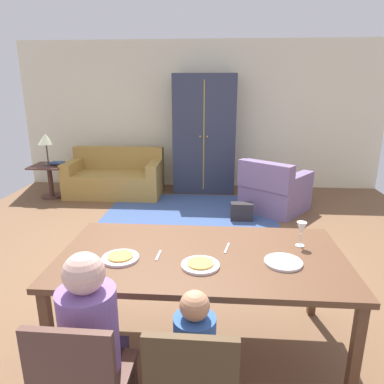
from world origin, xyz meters
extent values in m
cube|color=brown|center=(0.00, 0.41, -0.01)|extent=(6.78, 6.03, 0.02)
cube|color=#EFE7C2|center=(0.00, 3.48, 1.35)|extent=(6.78, 0.10, 2.70)
cube|color=brown|center=(0.26, -1.10, 0.74)|extent=(1.97, 1.04, 0.04)
cube|color=brown|center=(-0.67, -1.56, 0.36)|extent=(0.06, 0.06, 0.72)
cube|color=brown|center=(1.18, -1.56, 0.36)|extent=(0.06, 0.06, 0.72)
cube|color=brown|center=(-0.67, -0.64, 0.36)|extent=(0.06, 0.06, 0.72)
cube|color=brown|center=(1.18, -0.64, 0.36)|extent=(0.06, 0.06, 0.72)
cylinder|color=silver|center=(-0.28, -1.22, 0.77)|extent=(0.25, 0.25, 0.02)
cylinder|color=gold|center=(-0.28, -1.22, 0.78)|extent=(0.17, 0.17, 0.01)
cylinder|color=white|center=(0.26, -1.28, 0.77)|extent=(0.25, 0.25, 0.02)
cylinder|color=gold|center=(0.26, -1.28, 0.78)|extent=(0.17, 0.17, 0.01)
cylinder|color=silver|center=(0.80, -1.20, 0.77)|extent=(0.25, 0.25, 0.02)
cylinder|color=silver|center=(0.97, -0.92, 0.76)|extent=(0.06, 0.06, 0.01)
cylinder|color=silver|center=(0.97, -0.92, 0.81)|extent=(0.01, 0.01, 0.09)
cone|color=silver|center=(0.97, -0.92, 0.90)|extent=(0.07, 0.07, 0.09)
cube|color=silver|center=(-0.04, -1.15, 0.76)|extent=(0.02, 0.15, 0.01)
cube|color=silver|center=(0.44, -1.00, 0.76)|extent=(0.05, 0.17, 0.01)
cube|color=brown|center=(-0.28, -1.90, 0.43)|extent=(0.43, 0.43, 0.04)
cube|color=brown|center=(-0.29, -2.09, 0.66)|extent=(0.42, 0.05, 0.42)
cube|color=brown|center=(-0.46, -1.72, 0.21)|extent=(0.04, 0.04, 0.41)
cylinder|color=#8561AE|center=(-0.28, -1.84, 0.68)|extent=(0.30, 0.30, 0.46)
sphere|color=beige|center=(-0.28, -1.84, 1.00)|extent=(0.21, 0.21, 0.21)
cube|color=#4D361F|center=(0.26, -1.90, 0.43)|extent=(0.42, 0.42, 0.04)
cube|color=#4D361F|center=(0.26, -2.09, 0.66)|extent=(0.42, 0.04, 0.42)
cylinder|color=#315CAF|center=(0.26, -1.84, 0.62)|extent=(0.22, 0.22, 0.33)
sphere|color=tan|center=(0.26, -1.84, 0.85)|extent=(0.15, 0.15, 0.15)
cube|color=#3B5488|center=(-0.05, 1.86, 0.00)|extent=(2.60, 1.80, 0.01)
cube|color=#AE8840|center=(-1.47, 2.66, 0.21)|extent=(1.65, 0.84, 0.42)
cube|color=#AE8840|center=(-1.47, 3.00, 0.62)|extent=(1.65, 0.20, 0.40)
cube|color=#AE8840|center=(-2.21, 2.66, 0.52)|extent=(0.18, 0.84, 0.20)
cube|color=#AE8840|center=(-0.74, 2.66, 0.52)|extent=(0.18, 0.84, 0.20)
cube|color=slate|center=(1.27, 2.06, 0.21)|extent=(1.19, 1.18, 0.42)
cube|color=slate|center=(1.07, 1.79, 0.62)|extent=(0.80, 0.68, 0.40)
cube|color=slate|center=(1.54, 1.86, 0.52)|extent=(0.65, 0.78, 0.20)
cube|color=slate|center=(1.01, 2.26, 0.52)|extent=(0.65, 0.78, 0.20)
cube|color=#303549|center=(0.11, 3.09, 1.05)|extent=(1.10, 0.56, 2.10)
cube|color=gold|center=(0.11, 2.80, 1.05)|extent=(0.02, 0.01, 1.89)
sphere|color=gold|center=(0.05, 2.80, 1.05)|extent=(0.04, 0.04, 0.04)
sphere|color=gold|center=(0.17, 2.80, 1.05)|extent=(0.04, 0.04, 0.04)
cube|color=#50312A|center=(-2.56, 2.46, 0.56)|extent=(0.56, 0.56, 0.03)
cylinder|color=#50312A|center=(-2.56, 2.46, 0.27)|extent=(0.08, 0.08, 0.55)
cylinder|color=#50312A|center=(-2.56, 2.46, 0.01)|extent=(0.36, 0.36, 0.03)
cylinder|color=#4C3D3D|center=(-2.56, 2.46, 0.59)|extent=(0.16, 0.16, 0.02)
cylinder|color=#4C3D3D|center=(-2.56, 2.46, 0.77)|extent=(0.02, 0.02, 0.34)
cone|color=beige|center=(-2.56, 2.46, 1.03)|extent=(0.26, 0.26, 0.18)
cube|color=maroon|center=(-2.40, 2.51, 0.59)|extent=(0.22, 0.16, 0.03)
cube|color=#35517A|center=(-2.40, 2.46, 0.62)|extent=(0.22, 0.16, 0.03)
cube|color=#2A2628|center=(0.72, 1.56, 0.13)|extent=(0.32, 0.16, 0.26)
camera|label=1|loc=(0.35, -3.33, 1.87)|focal=33.01mm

